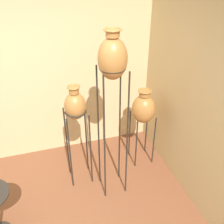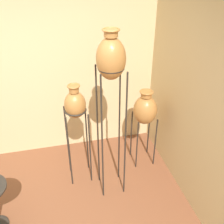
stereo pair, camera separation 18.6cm
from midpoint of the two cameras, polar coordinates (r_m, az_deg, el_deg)
name	(u,v)px [view 2 (the right image)]	position (r m, az deg, el deg)	size (l,w,h in m)	color
wall_back	(21,73)	(3.95, -17.90, 8.00)	(7.95, 0.06, 2.70)	#D1B784
vase_stand_tall	(111,63)	(2.81, 1.71, 10.63)	(0.32, 0.32, 2.18)	#28231E
vase_stand_medium	(75,107)	(3.29, -6.40, 1.13)	(0.29, 0.29, 1.47)	#28231E
vase_stand_short	(145,110)	(3.75, 8.65, 0.38)	(0.34, 0.34, 1.21)	#28231E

